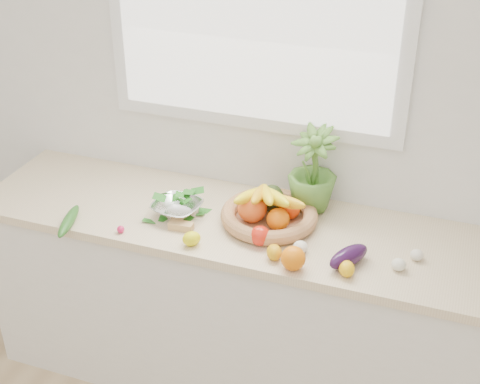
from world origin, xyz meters
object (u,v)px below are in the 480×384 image
(apple, at_px, (260,236))
(cucumber, at_px, (69,221))
(eggplant, at_px, (349,256))
(potted_herb, at_px, (313,168))
(colander_with_spinach, at_px, (177,205))
(fruit_basket, at_px, (268,211))

(apple, bearing_deg, cucumber, -170.14)
(eggplant, relative_size, cucumber, 0.77)
(potted_herb, bearing_deg, colander_with_spinach, -154.54)
(apple, xyz_separation_m, fruit_basket, (-0.02, 0.17, 0.02))
(apple, distance_m, fruit_basket, 0.17)
(fruit_basket, bearing_deg, apple, -83.56)
(eggplant, bearing_deg, apple, 177.33)
(potted_herb, xyz_separation_m, fruit_basket, (-0.14, -0.16, -0.14))
(apple, bearing_deg, fruit_basket, 96.44)
(eggplant, relative_size, colander_with_spinach, 0.83)
(potted_herb, height_order, fruit_basket, potted_herb)
(apple, distance_m, eggplant, 0.36)
(cucumber, xyz_separation_m, fruit_basket, (0.77, 0.31, 0.03))
(eggplant, height_order, fruit_basket, fruit_basket)
(eggplant, distance_m, fruit_basket, 0.42)
(apple, height_order, eggplant, apple)
(apple, bearing_deg, eggplant, -2.67)
(apple, distance_m, cucumber, 0.80)
(potted_herb, height_order, colander_with_spinach, potted_herb)
(fruit_basket, bearing_deg, potted_herb, 49.38)
(cucumber, height_order, potted_herb, potted_herb)
(eggplant, bearing_deg, cucumber, -174.00)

